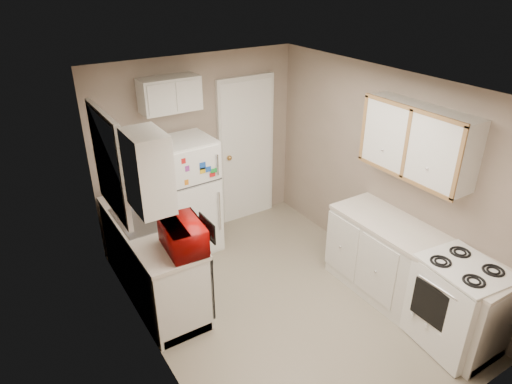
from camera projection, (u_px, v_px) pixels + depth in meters
floor at (280, 301)px, 5.07m from camera, size 3.80×3.80×0.00m
ceiling at (286, 86)px, 3.99m from camera, size 3.80×3.80×0.00m
wall_left at (148, 249)px, 3.86m from camera, size 3.80×3.80×0.00m
wall_right at (383, 175)px, 5.20m from camera, size 3.80×3.80×0.00m
wall_back at (199, 148)px, 5.96m from camera, size 2.80×2.80×0.00m
wall_front at (444, 320)px, 3.09m from camera, size 2.80×2.80×0.00m
left_counter at (152, 259)px, 5.02m from camera, size 0.60×1.80×0.90m
dishwasher at (200, 275)px, 4.69m from camera, size 0.03×0.58×0.72m
sink at (143, 221)px, 4.95m from camera, size 0.54×0.74×0.16m
microwave at (184, 236)px, 4.33m from camera, size 0.54×0.33×0.35m
soap_bottle at (127, 198)px, 5.13m from camera, size 0.09×0.10×0.19m
window_blinds at (110, 163)px, 4.49m from camera, size 0.10×0.98×1.08m
upper_cabinet_left at (148, 171)px, 3.83m from camera, size 0.30×0.45×0.70m
refrigerator at (189, 196)px, 5.71m from camera, size 0.64×0.62×1.50m
cabinet_over_fridge at (170, 94)px, 5.30m from camera, size 0.70×0.30×0.40m
interior_door at (246, 151)px, 6.35m from camera, size 0.86×0.06×2.08m
right_counter at (410, 273)px, 4.79m from camera, size 0.60×2.00×0.90m
stove at (456, 307)px, 4.33m from camera, size 0.67×0.79×0.89m
upper_cabinet_right at (418, 141)px, 4.48m from camera, size 0.30×1.20×0.70m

